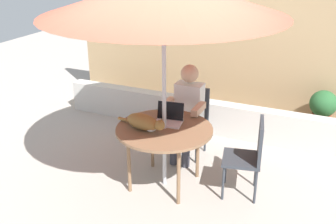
% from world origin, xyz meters
% --- Properties ---
extents(ground_plane, '(14.00, 14.00, 0.00)m').
position_xyz_m(ground_plane, '(0.00, 0.00, 0.00)').
color(ground_plane, '#ADA399').
extents(fence_back, '(5.04, 0.08, 1.95)m').
position_xyz_m(fence_back, '(0.00, 2.30, 0.97)').
color(fence_back, tan).
rests_on(fence_back, ground).
extents(planter_wall_low, '(4.54, 0.20, 0.48)m').
position_xyz_m(planter_wall_low, '(0.00, 1.51, 0.24)').
color(planter_wall_low, beige).
rests_on(planter_wall_low, ground).
extents(patio_table, '(1.06, 1.06, 0.71)m').
position_xyz_m(patio_table, '(0.00, 0.00, 0.66)').
color(patio_table, brown).
rests_on(patio_table, ground).
extents(chair_occupied, '(0.40, 0.40, 0.88)m').
position_xyz_m(chair_occupied, '(0.00, 0.85, 0.52)').
color(chair_occupied, '#33383F').
rests_on(chair_occupied, ground).
extents(chair_empty, '(0.47, 0.47, 0.88)m').
position_xyz_m(chair_empty, '(0.91, 0.19, 0.52)').
color(chair_empty, '#33383F').
rests_on(chair_empty, ground).
extents(person_seated, '(0.48, 0.48, 1.22)m').
position_xyz_m(person_seated, '(0.00, 0.69, 0.69)').
color(person_seated, white).
rests_on(person_seated, ground).
extents(laptop, '(0.33, 0.29, 0.21)m').
position_xyz_m(laptop, '(-0.01, 0.17, 0.77)').
color(laptop, silver).
rests_on(laptop, patio_table).
extents(cat, '(0.64, 0.27, 0.17)m').
position_xyz_m(cat, '(-0.18, -0.12, 0.79)').
color(cat, olive).
rests_on(cat, patio_table).
extents(potted_plant_near_fence, '(0.38, 0.38, 0.70)m').
position_xyz_m(potted_plant_near_fence, '(1.52, 1.99, 0.40)').
color(potted_plant_near_fence, '#9E5138').
rests_on(potted_plant_near_fence, ground).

